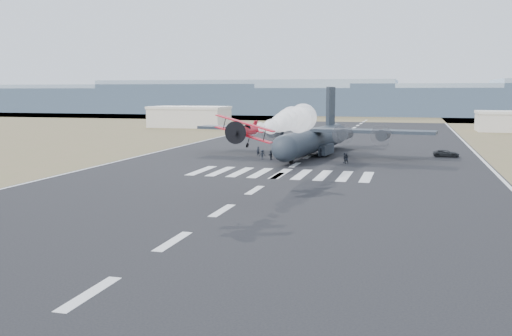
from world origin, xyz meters
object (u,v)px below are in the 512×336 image
at_px(crew_a, 258,151).
at_px(crew_e, 287,153).
at_px(transport_aircraft, 314,138).
at_px(aerobatic_biplane, 245,131).
at_px(crew_h, 280,156).
at_px(support_vehicle, 446,153).
at_px(crew_d, 344,158).
at_px(crew_g, 321,153).
at_px(hangar_left, 190,117).
at_px(crew_c, 262,155).
at_px(crew_b, 346,159).
at_px(crew_f, 271,155).

height_order(crew_a, crew_e, crew_e).
bearing_deg(transport_aircraft, crew_e, -116.04).
bearing_deg(aerobatic_biplane, crew_h, 99.01).
xyz_separation_m(support_vehicle, crew_d, (-16.52, -13.03, 0.20)).
distance_m(crew_d, crew_h, 10.59).
height_order(transport_aircraft, crew_d, transport_aircraft).
xyz_separation_m(crew_a, crew_e, (5.82, -2.64, 0.05)).
xyz_separation_m(support_vehicle, crew_g, (-21.34, -7.28, 0.27)).
distance_m(hangar_left, crew_g, 92.16).
height_order(aerobatic_biplane, crew_g, aerobatic_biplane).
xyz_separation_m(crew_a, crew_c, (2.17, -5.27, -0.00)).
bearing_deg(aerobatic_biplane, hangar_left, 117.01).
bearing_deg(hangar_left, crew_e, -57.52).
distance_m(crew_b, crew_h, 10.97).
relative_size(crew_e, crew_h, 1.13).
bearing_deg(crew_f, crew_b, 89.45).
height_order(aerobatic_biplane, crew_h, aerobatic_biplane).
height_order(support_vehicle, crew_e, crew_e).
height_order(crew_c, crew_f, crew_c).
relative_size(aerobatic_biplane, crew_h, 4.09).
relative_size(transport_aircraft, crew_c, 25.73).
relative_size(hangar_left, crew_e, 13.75).
xyz_separation_m(support_vehicle, crew_c, (-30.58, -12.29, 0.22)).
bearing_deg(crew_f, crew_c, -93.94).
relative_size(crew_b, crew_h, 1.05).
distance_m(crew_e, crew_h, 4.09).
relative_size(support_vehicle, crew_c, 2.67).
distance_m(transport_aircraft, crew_c, 11.51).
distance_m(crew_a, crew_g, 11.41).
bearing_deg(crew_e, crew_d, -84.20).
relative_size(transport_aircraft, crew_e, 24.24).
distance_m(support_vehicle, crew_a, 33.49).
distance_m(support_vehicle, crew_c, 32.96).
xyz_separation_m(crew_d, crew_g, (-4.83, 5.76, 0.06)).
distance_m(hangar_left, transport_aircraft, 88.24).
distance_m(transport_aircraft, crew_b, 12.81).
bearing_deg(crew_g, crew_h, -90.02).
bearing_deg(hangar_left, support_vehicle, -41.51).
xyz_separation_m(aerobatic_biplane, transport_aircraft, (-0.05, 44.41, -4.27)).
bearing_deg(crew_h, aerobatic_biplane, 109.24).
bearing_deg(crew_c, hangar_left, -82.23).
bearing_deg(crew_a, crew_b, -11.40).
distance_m(hangar_left, crew_f, 92.38).
relative_size(crew_c, crew_h, 1.06).
relative_size(hangar_left, support_vehicle, 5.47).
relative_size(aerobatic_biplane, support_vehicle, 1.44).
distance_m(crew_d, crew_f, 12.51).
bearing_deg(transport_aircraft, crew_h, -104.85).
height_order(crew_a, crew_c, same).
xyz_separation_m(hangar_left, crew_e, (48.84, -76.72, -2.52)).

